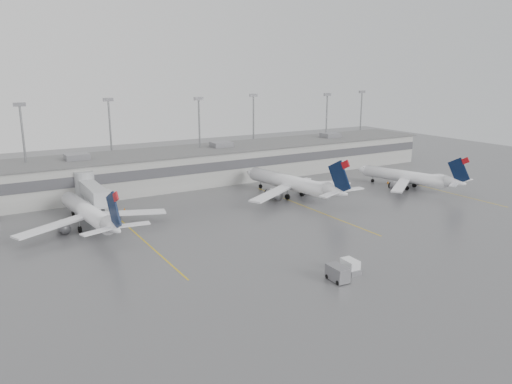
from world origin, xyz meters
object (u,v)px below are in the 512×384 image
jet_mid_right (293,183)px  baggage_tug (350,268)px  jet_far_right (409,177)px  jet_mid_left (90,213)px

jet_mid_right → baggage_tug: jet_mid_right is taller
jet_far_right → baggage_tug: bearing=-161.6°
jet_mid_left → jet_far_right: size_ratio=1.09×
jet_mid_right → jet_mid_left: bearing=171.5°
jet_mid_right → jet_far_right: jet_mid_right is taller
jet_mid_left → jet_far_right: bearing=-11.0°
jet_mid_right → baggage_tug: size_ratio=10.40×
jet_mid_left → jet_mid_right: (43.25, 0.27, 0.25)m
baggage_tug → jet_mid_right: bearing=68.1°
jet_mid_left → baggage_tug: (26.14, -37.86, -2.22)m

